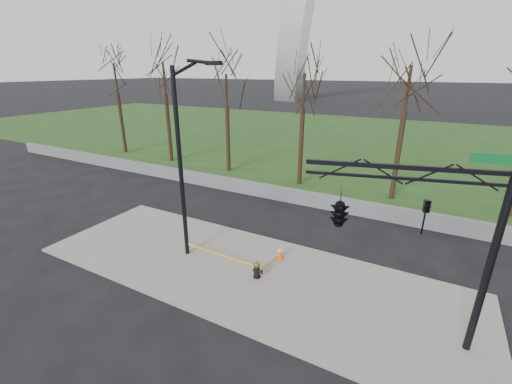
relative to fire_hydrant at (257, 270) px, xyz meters
The scene contains 10 objects.
ground 0.88m from the fire_hydrant, 165.28° to the left, with size 500.00×500.00×0.00m, color black.
sidewalk 0.86m from the fire_hydrant, 165.28° to the left, with size 18.00×6.00×0.10m, color slate.
grass_strip 30.21m from the fire_hydrant, 91.40° to the left, with size 120.00×40.00×0.06m, color #213C16.
guardrail 8.23m from the fire_hydrant, 95.16° to the left, with size 60.00×0.30×0.90m, color #59595B.
tree_row 13.17m from the fire_hydrant, 102.97° to the left, with size 41.86×4.00×9.11m.
fire_hydrant is the anchor object (origin of this frame).
traffic_cone 1.69m from the fire_hydrant, 82.53° to the left, with size 0.36×0.36×0.62m.
street_light 5.45m from the fire_hydrant, behind, with size 2.39×0.41×8.21m.
traffic_signal_mast 5.56m from the fire_hydrant, 14.07° to the right, with size 4.95×2.54×6.00m.
caution_tape 1.24m from the fire_hydrant, 165.47° to the left, with size 3.84×1.68×0.38m.
Camera 1 is at (5.99, -9.99, 7.85)m, focal length 23.18 mm.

